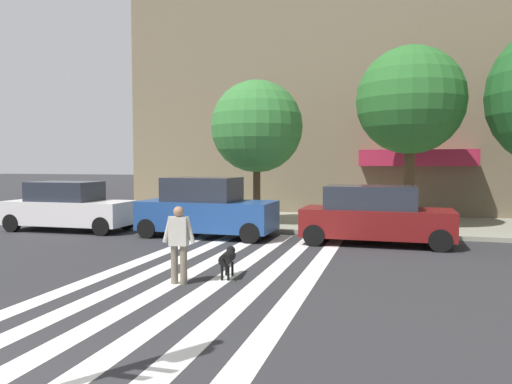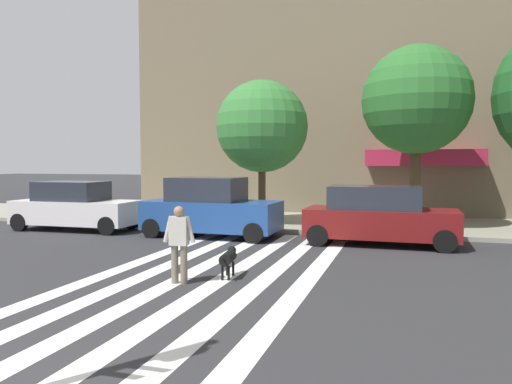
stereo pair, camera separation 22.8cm
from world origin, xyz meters
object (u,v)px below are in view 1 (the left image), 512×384
parked_car_near_curb (69,207)px  parked_car_behind_first (206,209)px  parked_car_third_in_line (375,216)px  street_tree_nearest (257,127)px  street_tree_middle (410,101)px  pedestrian_dog_walker (179,240)px  dog_on_leash (228,258)px

parked_car_near_curb → parked_car_behind_first: bearing=0.0°
parked_car_third_in_line → street_tree_nearest: (-4.61, 2.81, 3.04)m
street_tree_middle → pedestrian_dog_walker: bearing=-116.6°
parked_car_third_in_line → street_tree_middle: size_ratio=0.69×
street_tree_middle → pedestrian_dog_walker: size_ratio=4.07×
pedestrian_dog_walker → dog_on_leash: pedestrian_dog_walker is taller
street_tree_nearest → dog_on_leash: 9.10m
street_tree_middle → pedestrian_dog_walker: street_tree_middle is taller
parked_car_near_curb → pedestrian_dog_walker: bearing=-40.3°
parked_car_third_in_line → street_tree_middle: bearing=72.2°
parked_car_third_in_line → pedestrian_dog_walker: (-3.75, -6.26, 0.03)m
parked_car_behind_first → parked_car_third_in_line: bearing=-0.0°
pedestrian_dog_walker → street_tree_middle: bearing=63.4°
parked_car_near_curb → street_tree_middle: (12.23, 3.41, 3.93)m
parked_car_behind_first → dog_on_leash: 6.08m
parked_car_third_in_line → pedestrian_dog_walker: bearing=-121.0°
pedestrian_dog_walker → dog_on_leash: 1.24m
parked_car_near_curb → parked_car_third_in_line: 11.14m
dog_on_leash → street_tree_nearest: bearing=101.4°
parked_car_third_in_line → parked_car_near_curb: bearing=-180.0°
parked_car_behind_first → dog_on_leash: size_ratio=4.42×
street_tree_nearest → street_tree_middle: size_ratio=0.84×
parked_car_behind_first → street_tree_middle: street_tree_middle is taller
street_tree_middle → dog_on_leash: 10.67m
parked_car_near_curb → parked_car_behind_first: (5.51, 0.00, 0.09)m
street_tree_middle → dog_on_leash: (-4.06, -8.85, -4.37)m
street_tree_nearest → pedestrian_dog_walker: size_ratio=3.41×
street_tree_nearest → pedestrian_dog_walker: (0.86, -9.06, -3.01)m
parked_car_behind_first → street_tree_nearest: street_tree_nearest is taller
parked_car_behind_first → street_tree_nearest: bearing=70.2°
parked_car_behind_first → parked_car_third_in_line: (5.62, -0.00, -0.07)m
parked_car_third_in_line → dog_on_leash: parked_car_third_in_line is taller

